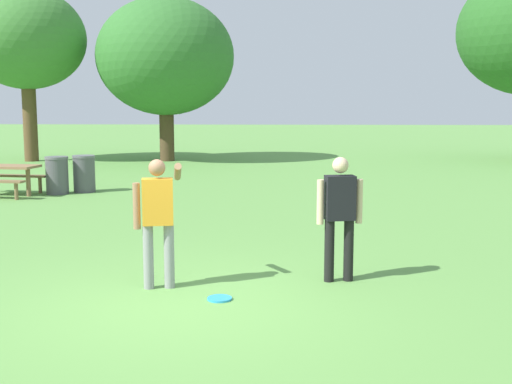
{
  "coord_description": "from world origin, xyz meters",
  "views": [
    {
      "loc": [
        1.22,
        -7.26,
        2.35
      ],
      "look_at": [
        0.77,
        2.4,
        1.0
      ],
      "focal_mm": 45.65,
      "sensor_mm": 36.0,
      "label": 1
    }
  ],
  "objects_px": {
    "frisbee": "(220,299)",
    "trash_can_further_along": "(57,175)",
    "person_thrower": "(340,211)",
    "trash_can_beside_table": "(84,174)",
    "picnic_table_near": "(3,174)",
    "tree_broad_center": "(165,57)",
    "person_catcher": "(158,213)",
    "tree_tall_left": "(26,39)"
  },
  "relations": [
    {
      "from": "trash_can_beside_table",
      "to": "frisbee",
      "type": "bearing_deg",
      "value": -63.92
    },
    {
      "from": "frisbee",
      "to": "tree_tall_left",
      "type": "relative_size",
      "value": 0.04
    },
    {
      "from": "picnic_table_near",
      "to": "trash_can_beside_table",
      "type": "distance_m",
      "value": 1.97
    },
    {
      "from": "person_thrower",
      "to": "frisbee",
      "type": "bearing_deg",
      "value": -149.14
    },
    {
      "from": "trash_can_beside_table",
      "to": "person_thrower",
      "type": "bearing_deg",
      "value": -54.2
    },
    {
      "from": "frisbee",
      "to": "picnic_table_near",
      "type": "relative_size",
      "value": 0.16
    },
    {
      "from": "frisbee",
      "to": "tree_tall_left",
      "type": "bearing_deg",
      "value": 117.57
    },
    {
      "from": "tree_tall_left",
      "to": "frisbee",
      "type": "bearing_deg",
      "value": -62.43
    },
    {
      "from": "person_thrower",
      "to": "trash_can_beside_table",
      "type": "distance_m",
      "value": 10.22
    },
    {
      "from": "frisbee",
      "to": "tree_tall_left",
      "type": "xyz_separation_m",
      "value": [
        -9.34,
        17.89,
        4.73
      ]
    },
    {
      "from": "frisbee",
      "to": "trash_can_beside_table",
      "type": "bearing_deg",
      "value": 116.08
    },
    {
      "from": "person_catcher",
      "to": "frisbee",
      "type": "height_order",
      "value": "person_catcher"
    },
    {
      "from": "picnic_table_near",
      "to": "frisbee",
      "type": "bearing_deg",
      "value": -53.11
    },
    {
      "from": "picnic_table_near",
      "to": "trash_can_further_along",
      "type": "bearing_deg",
      "value": 17.73
    },
    {
      "from": "tree_broad_center",
      "to": "picnic_table_near",
      "type": "bearing_deg",
      "value": -103.28
    },
    {
      "from": "trash_can_beside_table",
      "to": "tree_tall_left",
      "type": "xyz_separation_m",
      "value": [
        -4.85,
        8.72,
        4.26
      ]
    },
    {
      "from": "trash_can_beside_table",
      "to": "tree_broad_center",
      "type": "relative_size",
      "value": 0.15
    },
    {
      "from": "picnic_table_near",
      "to": "tree_broad_center",
      "type": "distance_m",
      "value": 10.72
    },
    {
      "from": "person_catcher",
      "to": "trash_can_further_along",
      "type": "distance_m",
      "value": 9.34
    },
    {
      "from": "picnic_table_near",
      "to": "tree_broad_center",
      "type": "height_order",
      "value": "tree_broad_center"
    },
    {
      "from": "picnic_table_near",
      "to": "trash_can_beside_table",
      "type": "bearing_deg",
      "value": 23.74
    },
    {
      "from": "person_thrower",
      "to": "person_catcher",
      "type": "bearing_deg",
      "value": -169.67
    },
    {
      "from": "person_catcher",
      "to": "frisbee",
      "type": "xyz_separation_m",
      "value": [
        0.82,
        -0.47,
        -0.95
      ]
    },
    {
      "from": "trash_can_further_along",
      "to": "tree_tall_left",
      "type": "xyz_separation_m",
      "value": [
        -4.27,
        9.12,
        4.26
      ]
    },
    {
      "from": "frisbee",
      "to": "tree_broad_center",
      "type": "distance_m",
      "value": 19.1
    },
    {
      "from": "frisbee",
      "to": "picnic_table_near",
      "type": "height_order",
      "value": "picnic_table_near"
    },
    {
      "from": "person_thrower",
      "to": "frisbee",
      "type": "height_order",
      "value": "person_thrower"
    },
    {
      "from": "person_catcher",
      "to": "tree_broad_center",
      "type": "relative_size",
      "value": 0.26
    },
    {
      "from": "person_catcher",
      "to": "person_thrower",
      "type": "bearing_deg",
      "value": 10.33
    },
    {
      "from": "picnic_table_near",
      "to": "tree_tall_left",
      "type": "relative_size",
      "value": 0.28
    },
    {
      "from": "trash_can_beside_table",
      "to": "tree_tall_left",
      "type": "distance_m",
      "value": 10.85
    },
    {
      "from": "picnic_table_near",
      "to": "person_catcher",
      "type": "bearing_deg",
      "value": -55.33
    },
    {
      "from": "picnic_table_near",
      "to": "tree_broad_center",
      "type": "bearing_deg",
      "value": 76.72
    },
    {
      "from": "person_thrower",
      "to": "trash_can_beside_table",
      "type": "relative_size",
      "value": 1.71
    },
    {
      "from": "frisbee",
      "to": "trash_can_beside_table",
      "type": "height_order",
      "value": "trash_can_beside_table"
    },
    {
      "from": "trash_can_further_along",
      "to": "tree_tall_left",
      "type": "height_order",
      "value": "tree_tall_left"
    },
    {
      "from": "person_thrower",
      "to": "trash_can_further_along",
      "type": "height_order",
      "value": "person_thrower"
    },
    {
      "from": "person_thrower",
      "to": "trash_can_further_along",
      "type": "relative_size",
      "value": 1.71
    },
    {
      "from": "frisbee",
      "to": "trash_can_further_along",
      "type": "bearing_deg",
      "value": 120.01
    },
    {
      "from": "person_thrower",
      "to": "person_catcher",
      "type": "relative_size",
      "value": 1.0
    },
    {
      "from": "trash_can_further_along",
      "to": "person_thrower",
      "type": "bearing_deg",
      "value": -50.27
    },
    {
      "from": "picnic_table_near",
      "to": "tree_broad_center",
      "type": "relative_size",
      "value": 0.29
    }
  ]
}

